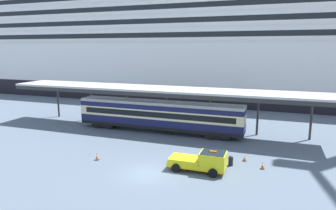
{
  "coord_description": "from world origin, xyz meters",
  "views": [
    {
      "loc": [
        10.32,
        -22.94,
        10.99
      ],
      "look_at": [
        -1.16,
        9.1,
        4.5
      ],
      "focal_mm": 32.14,
      "sensor_mm": 36.0,
      "label": 1
    }
  ],
  "objects_px": {
    "traffic_cone_mid": "(97,156)",
    "train_carriage": "(159,115)",
    "traffic_cone_far": "(245,158)",
    "quay_bollard": "(231,160)",
    "traffic_cone_near": "(263,165)",
    "cruise_ship": "(216,49)",
    "service_truck": "(203,161)"
  },
  "relations": [
    {
      "from": "cruise_ship",
      "to": "traffic_cone_mid",
      "type": "relative_size",
      "value": 216.27
    },
    {
      "from": "cruise_ship",
      "to": "traffic_cone_far",
      "type": "distance_m",
      "value": 43.31
    },
    {
      "from": "service_truck",
      "to": "traffic_cone_mid",
      "type": "xyz_separation_m",
      "value": [
        -10.51,
        -0.84,
        -0.61
      ]
    },
    {
      "from": "cruise_ship",
      "to": "traffic_cone_mid",
      "type": "height_order",
      "value": "cruise_ship"
    },
    {
      "from": "service_truck",
      "to": "traffic_cone_far",
      "type": "relative_size",
      "value": 8.76
    },
    {
      "from": "train_carriage",
      "to": "traffic_cone_far",
      "type": "xyz_separation_m",
      "value": [
        11.81,
        -6.93,
        -2.01
      ]
    },
    {
      "from": "train_carriage",
      "to": "traffic_cone_far",
      "type": "height_order",
      "value": "train_carriage"
    },
    {
      "from": "traffic_cone_far",
      "to": "traffic_cone_mid",
      "type": "bearing_deg",
      "value": -161.33
    },
    {
      "from": "quay_bollard",
      "to": "cruise_ship",
      "type": "bearing_deg",
      "value": 102.85
    },
    {
      "from": "traffic_cone_near",
      "to": "traffic_cone_mid",
      "type": "relative_size",
      "value": 0.86
    },
    {
      "from": "quay_bollard",
      "to": "service_truck",
      "type": "bearing_deg",
      "value": -135.28
    },
    {
      "from": "quay_bollard",
      "to": "traffic_cone_near",
      "type": "bearing_deg",
      "value": 3.59
    },
    {
      "from": "traffic_cone_near",
      "to": "quay_bollard",
      "type": "height_order",
      "value": "quay_bollard"
    },
    {
      "from": "cruise_ship",
      "to": "traffic_cone_near",
      "type": "height_order",
      "value": "cruise_ship"
    },
    {
      "from": "traffic_cone_far",
      "to": "train_carriage",
      "type": "bearing_deg",
      "value": 149.62
    },
    {
      "from": "cruise_ship",
      "to": "service_truck",
      "type": "distance_m",
      "value": 46.13
    },
    {
      "from": "traffic_cone_mid",
      "to": "train_carriage",
      "type": "bearing_deg",
      "value": 80.02
    },
    {
      "from": "traffic_cone_mid",
      "to": "traffic_cone_far",
      "type": "height_order",
      "value": "traffic_cone_mid"
    },
    {
      "from": "traffic_cone_mid",
      "to": "traffic_cone_far",
      "type": "xyz_separation_m",
      "value": [
        13.86,
        4.68,
        -0.09
      ]
    },
    {
      "from": "traffic_cone_near",
      "to": "quay_bollard",
      "type": "relative_size",
      "value": 0.7
    },
    {
      "from": "traffic_cone_far",
      "to": "quay_bollard",
      "type": "distance_m",
      "value": 2.01
    },
    {
      "from": "traffic_cone_near",
      "to": "quay_bollard",
      "type": "bearing_deg",
      "value": -176.41
    },
    {
      "from": "cruise_ship",
      "to": "traffic_cone_near",
      "type": "distance_m",
      "value": 45.14
    },
    {
      "from": "service_truck",
      "to": "traffic_cone_mid",
      "type": "bearing_deg",
      "value": -175.42
    },
    {
      "from": "cruise_ship",
      "to": "quay_bollard",
      "type": "relative_size",
      "value": 175.8
    },
    {
      "from": "service_truck",
      "to": "traffic_cone_far",
      "type": "bearing_deg",
      "value": 48.92
    },
    {
      "from": "traffic_cone_near",
      "to": "train_carriage",
      "type": "bearing_deg",
      "value": 148.29
    },
    {
      "from": "traffic_cone_near",
      "to": "traffic_cone_far",
      "type": "distance_m",
      "value": 2.29
    },
    {
      "from": "traffic_cone_near",
      "to": "traffic_cone_far",
      "type": "relative_size",
      "value": 1.12
    },
    {
      "from": "traffic_cone_near",
      "to": "cruise_ship",
      "type": "bearing_deg",
      "value": 106.58
    },
    {
      "from": "cruise_ship",
      "to": "quay_bollard",
      "type": "distance_m",
      "value": 44.55
    },
    {
      "from": "traffic_cone_near",
      "to": "traffic_cone_far",
      "type": "bearing_deg",
      "value": 140.29
    }
  ]
}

